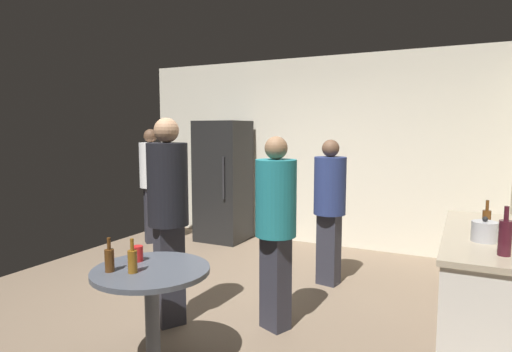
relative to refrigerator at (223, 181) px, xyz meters
name	(u,v)px	position (x,y,z in m)	size (l,w,h in m)	color
ground_plane	(213,312)	(1.18, -2.20, -0.95)	(5.20, 5.20, 0.10)	#7A6651
wall_back	(307,152)	(1.18, 0.43, 0.45)	(5.32, 0.06, 2.70)	silver
refrigerator	(223,181)	(0.00, 0.00, 0.00)	(0.70, 0.68, 1.80)	black
kitchen_counter	(487,291)	(3.46, -1.93, -0.45)	(0.64, 1.76, 0.90)	beige
kettle	(485,231)	(3.41, -2.20, 0.07)	(0.24, 0.17, 0.18)	#B2B2B7
wine_bottle_on_counter	(505,237)	(3.51, -2.53, 0.12)	(0.08, 0.08, 0.31)	#3F141E
beer_bottle_on_counter	(486,219)	(3.43, -1.79, 0.08)	(0.06, 0.06, 0.23)	#593314
foreground_table	(152,283)	(1.38, -3.30, -0.27)	(0.80, 0.80, 0.73)	#4C515B
beer_bottle_amber	(133,260)	(1.33, -3.42, -0.08)	(0.06, 0.06, 0.23)	#8C5919
beer_bottle_brown	(110,259)	(1.18, -3.47, -0.08)	(0.06, 0.06, 0.23)	#593314
plastic_cup_red	(137,254)	(1.19, -3.21, -0.11)	(0.08, 0.08, 0.11)	red
person_in_teal_shirt	(276,218)	(1.88, -2.33, 0.05)	(0.45, 0.45, 1.62)	#2D2D38
person_in_black_shirt	(168,205)	(1.04, -2.66, 0.14)	(0.46, 0.46, 1.77)	#2D2D38
person_in_navy_shirt	(330,201)	(1.98, -1.12, 0.01)	(0.39, 0.39, 1.57)	#2D2D38
person_in_white_shirt	(152,177)	(-0.86, -0.61, 0.08)	(0.48, 0.48, 1.68)	#2D2D38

